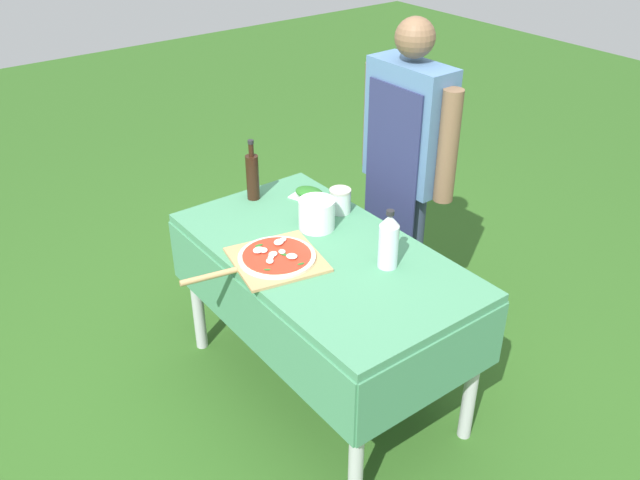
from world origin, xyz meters
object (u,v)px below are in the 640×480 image
object	(u,v)px
oil_bottle	(253,176)
water_bottle	(389,241)
mixing_tub	(317,214)
person_cook	(406,155)
herb_container	(309,193)
prep_table	(323,273)
pizza_on_peel	(274,258)
sauce_jar	(340,202)

from	to	relation	value
oil_bottle	water_bottle	bearing A→B (deg)	7.62
water_bottle	mixing_tub	distance (m)	0.41
person_cook	mixing_tub	world-z (taller)	person_cook
oil_bottle	water_bottle	xyz separation A→B (m)	(0.79, 0.11, 0.00)
herb_container	prep_table	bearing A→B (deg)	-29.65
mixing_tub	water_bottle	bearing A→B (deg)	5.53
prep_table	water_bottle	xyz separation A→B (m)	(0.24, 0.13, 0.22)
person_cook	water_bottle	xyz separation A→B (m)	(0.46, -0.52, -0.05)
prep_table	herb_container	bearing A→B (deg)	150.35
pizza_on_peel	mixing_tub	xyz separation A→B (m)	(-0.11, 0.29, 0.05)
mixing_tub	oil_bottle	bearing A→B (deg)	-170.25
pizza_on_peel	herb_container	size ratio (longest dim) A/B	3.00
prep_table	person_cook	distance (m)	0.73
water_bottle	herb_container	world-z (taller)	water_bottle
pizza_on_peel	herb_container	distance (m)	0.56
person_cook	pizza_on_peel	bearing A→B (deg)	100.38
sauce_jar	prep_table	bearing A→B (deg)	-50.29
mixing_tub	sauce_jar	size ratio (longest dim) A/B	1.41
sauce_jar	person_cook	bearing A→B (deg)	90.27
pizza_on_peel	water_bottle	bearing A→B (deg)	60.38
pizza_on_peel	oil_bottle	bearing A→B (deg)	167.58
water_bottle	mixing_tub	bearing A→B (deg)	-174.47
pizza_on_peel	water_bottle	distance (m)	0.45
oil_bottle	mixing_tub	distance (m)	0.40
person_cook	herb_container	size ratio (longest dim) A/B	7.89
water_bottle	herb_container	xyz separation A→B (m)	(-0.64, 0.10, -0.09)
pizza_on_peel	water_bottle	xyz separation A→B (m)	(0.29, 0.33, 0.10)
prep_table	sauce_jar	bearing A→B (deg)	129.71
mixing_tub	sauce_jar	distance (m)	0.18
prep_table	mixing_tub	bearing A→B (deg)	150.70
prep_table	sauce_jar	xyz separation A→B (m)	(-0.21, 0.26, 0.16)
water_bottle	oil_bottle	bearing A→B (deg)	-172.38
herb_container	sauce_jar	distance (m)	0.19
mixing_tub	person_cook	bearing A→B (deg)	95.55
water_bottle	sauce_jar	distance (m)	0.48
pizza_on_peel	sauce_jar	world-z (taller)	sauce_jar
oil_bottle	mixing_tub	size ratio (longest dim) A/B	1.85
person_cook	herb_container	bearing A→B (deg)	65.06
person_cook	herb_container	distance (m)	0.48
mixing_tub	herb_container	bearing A→B (deg)	150.12
person_cook	mixing_tub	distance (m)	0.57
pizza_on_peel	herb_container	bearing A→B (deg)	140.98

